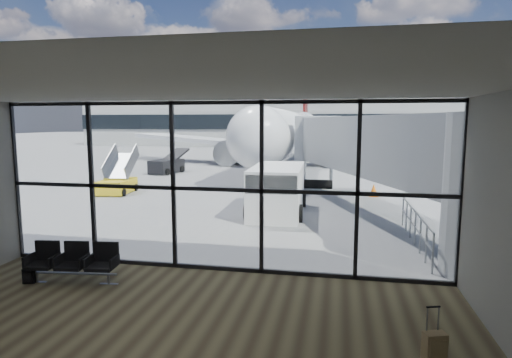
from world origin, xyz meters
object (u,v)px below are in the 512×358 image
(belt_loader, at_px, (168,165))
(mobile_stairs, at_px, (118,184))
(airliner, at_px, (291,132))
(backpack, at_px, (29,275))
(seating_row, at_px, (74,260))
(suitcase, at_px, (435,348))
(service_van, at_px, (277,190))

(belt_loader, relative_size, mobile_stairs, 1.32)
(airliner, relative_size, belt_loader, 9.11)
(backpack, height_order, mobile_stairs, mobile_stairs)
(backpack, height_order, belt_loader, belt_loader)
(seating_row, height_order, airliner, airliner)
(mobile_stairs, bearing_deg, suitcase, -53.28)
(seating_row, bearing_deg, belt_loader, 100.23)
(suitcase, bearing_deg, belt_loader, 103.52)
(airliner, height_order, mobile_stairs, airliner)
(seating_row, xyz_separation_m, suitcase, (8.00, -2.21, -0.26))
(seating_row, xyz_separation_m, service_van, (3.81, 8.83, 0.52))
(backpack, bearing_deg, airliner, 67.91)
(belt_loader, bearing_deg, service_van, -40.20)
(belt_loader, bearing_deg, airliner, 60.70)
(suitcase, height_order, service_van, service_van)
(suitcase, relative_size, belt_loader, 0.23)
(seating_row, height_order, mobile_stairs, mobile_stairs)
(backpack, bearing_deg, suitcase, -28.90)
(airliner, distance_m, belt_loader, 13.31)
(service_van, bearing_deg, backpack, -120.00)
(backpack, relative_size, mobile_stairs, 0.13)
(service_van, xyz_separation_m, belt_loader, (-10.54, 13.24, -0.45))
(backpack, distance_m, airliner, 32.58)
(mobile_stairs, bearing_deg, airliner, 62.51)
(service_van, relative_size, mobile_stairs, 1.53)
(airliner, bearing_deg, suitcase, -79.51)
(seating_row, relative_size, suitcase, 2.32)
(service_van, xyz_separation_m, mobile_stairs, (-9.59, 3.79, -0.55))
(seating_row, relative_size, belt_loader, 0.53)
(backpack, bearing_deg, belt_loader, 87.17)
(seating_row, bearing_deg, mobile_stairs, 107.88)
(airliner, xyz_separation_m, belt_loader, (-8.52, -9.95, -2.37))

